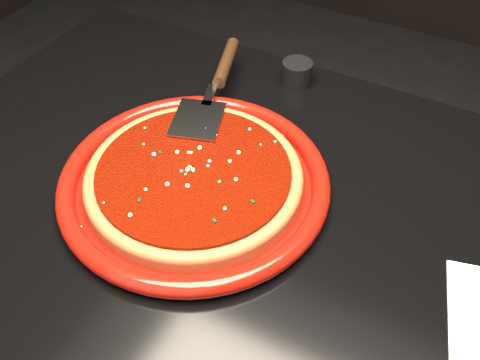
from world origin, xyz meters
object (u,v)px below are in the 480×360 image
at_px(table, 260,353).
at_px(plate, 194,181).
at_px(pizza_server, 214,86).
at_px(ramekin, 297,73).

height_order(table, plate, plate).
bearing_deg(pizza_server, plate, -86.99).
bearing_deg(pizza_server, ramekin, 39.47).
distance_m(table, ramekin, 0.53).
xyz_separation_m(table, ramekin, (-0.11, 0.33, 0.40)).
height_order(table, pizza_server, pizza_server).
bearing_deg(pizza_server, table, -62.52).
bearing_deg(table, ramekin, 107.63).
distance_m(plate, ramekin, 0.32).
relative_size(table, pizza_server, 3.73).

